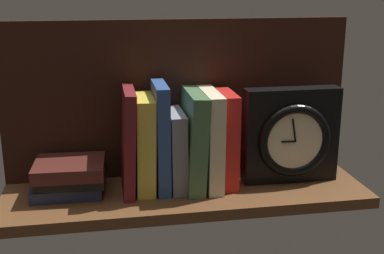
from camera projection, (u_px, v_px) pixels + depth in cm
name	position (u px, v px, depth cm)	size (l,w,h in cm)	color
ground_plane	(186.00, 195.00, 117.03)	(82.64, 23.84, 2.50)	brown
back_panel	(178.00, 99.00, 122.22)	(82.64, 1.20, 37.63)	black
book_maroon_dawkins	(128.00, 141.00, 113.69)	(2.41, 14.88, 23.36)	maroon
book_yellow_seinlanguage	(144.00, 144.00, 114.53)	(4.07, 12.92, 21.62)	gold
book_blue_modern	(161.00, 137.00, 114.78)	(2.84, 13.52, 24.40)	#2D4C8E
book_gray_chess	(176.00, 150.00, 116.25)	(3.49, 13.04, 17.93)	gray
book_green_romantic	(193.00, 140.00, 116.33)	(3.85, 16.45, 22.24)	#476B44
book_cream_twain	(210.00, 139.00, 117.00)	(3.47, 15.88, 22.23)	beige
book_red_requiem	(226.00, 139.00, 117.68)	(3.45, 12.39, 21.88)	red
framed_clock	(292.00, 136.00, 119.12)	(22.42, 6.14, 22.42)	black
book_stack_side	(69.00, 177.00, 113.86)	(16.79, 13.76, 7.64)	#232D4C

